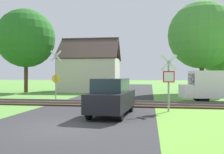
# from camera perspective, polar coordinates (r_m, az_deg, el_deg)

# --- Properties ---
(ground_plane) EXTENTS (160.00, 160.00, 0.00)m
(ground_plane) POSITION_cam_1_polar(r_m,az_deg,el_deg) (9.67, -10.55, -11.17)
(ground_plane) COLOR #5B933D
(road_asphalt) EXTENTS (6.81, 80.00, 0.01)m
(road_asphalt) POSITION_cam_1_polar(r_m,az_deg,el_deg) (11.54, -7.22, -9.23)
(road_asphalt) COLOR #2D2D30
(road_asphalt) RESTS_ON ground
(rail_track) EXTENTS (60.00, 2.60, 0.22)m
(rail_track) POSITION_cam_1_polar(r_m,az_deg,el_deg) (16.48, -2.26, -6.10)
(rail_track) COLOR #422D1E
(rail_track) RESTS_ON ground
(stop_sign_near) EXTENTS (0.88, 0.16, 3.05)m
(stop_sign_near) POSITION_cam_1_polar(r_m,az_deg,el_deg) (13.54, 12.83, -0.45)
(stop_sign_near) COLOR #9E9EA5
(stop_sign_near) RESTS_ON ground
(crossing_sign_far) EXTENTS (0.87, 0.18, 3.84)m
(crossing_sign_far) POSITION_cam_1_polar(r_m,az_deg,el_deg) (19.63, -12.72, 0.84)
(crossing_sign_far) COLOR #9E9EA5
(crossing_sign_far) RESTS_ON ground
(house) EXTENTS (7.02, 5.98, 6.34)m
(house) POSITION_cam_1_polar(r_m,az_deg,el_deg) (29.67, -5.02, 0.83)
(house) COLOR beige
(house) RESTS_ON ground
(tree_right) EXTENTS (6.99, 6.99, 9.58)m
(tree_right) POSITION_cam_1_polar(r_m,az_deg,el_deg) (27.90, 19.86, 8.99)
(tree_right) COLOR #513823
(tree_right) RESTS_ON ground
(tree_left) EXTENTS (6.41, 6.41, 9.18)m
(tree_left) POSITION_cam_1_polar(r_m,az_deg,el_deg) (29.39, -19.08, 8.33)
(tree_left) COLOR #513823
(tree_left) RESTS_ON ground
(mail_truck) EXTENTS (5.09, 2.43, 2.24)m
(mail_truck) POSITION_cam_1_polar(r_m,az_deg,el_deg) (19.33, 23.16, -1.65)
(mail_truck) COLOR white
(mail_truck) RESTS_ON ground
(parked_car) EXTENTS (1.97, 4.12, 1.78)m
(parked_car) POSITION_cam_1_polar(r_m,az_deg,el_deg) (11.97, -0.05, -4.58)
(parked_car) COLOR black
(parked_car) RESTS_ON ground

